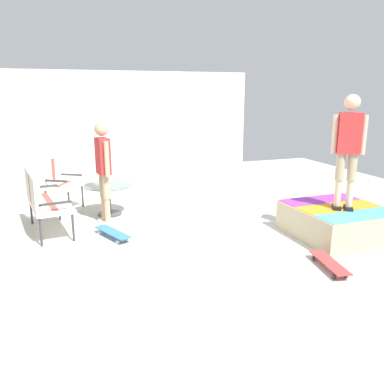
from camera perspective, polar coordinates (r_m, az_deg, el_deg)
The scene contains 10 objects.
ground_plane at distance 6.51m, azimuth 1.93°, elevation -6.41°, with size 12.00×12.00×0.10m, color beige.
house_facade at distance 9.67m, azimuth -9.12°, elevation 8.70°, with size 0.23×6.00×2.70m.
skate_ramp at distance 6.75m, azimuth 20.22°, elevation -3.93°, with size 1.41×2.03×0.49m.
patio_bench at distance 6.78m, azimuth -20.71°, elevation -0.61°, with size 1.32×0.72×1.02m.
patio_chair_near_house at distance 8.08m, azimuth -18.61°, elevation 1.81°, with size 0.82×0.79×1.02m.
patio_table at distance 7.55m, azimuth -11.80°, elevation -0.21°, with size 0.90×0.90×0.57m.
person_watching at distance 6.92m, azimuth -12.55°, elevation 3.77°, with size 0.47×0.29×1.75m.
person_skater at distance 6.34m, azimuth 21.44°, elevation 6.44°, with size 0.35×0.42×1.71m.
skateboard_by_bench at distance 6.43m, azimuth -11.28°, elevation -5.70°, with size 0.82×0.48×0.10m.
skateboard_spare at distance 5.54m, azimuth 19.02°, elevation -9.53°, with size 0.82×0.35×0.10m.
Camera 1 is at (-5.67, 2.25, 2.23)m, focal length 37.33 mm.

